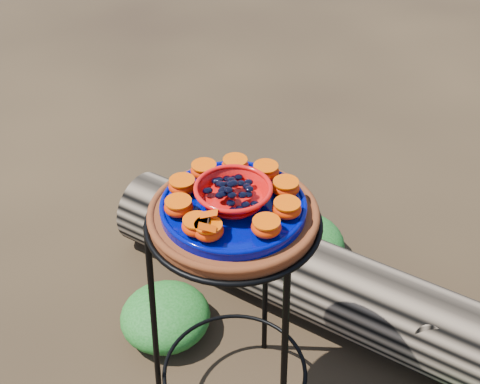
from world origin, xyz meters
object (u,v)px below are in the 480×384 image
at_px(plant_stand, 234,324).
at_px(cobalt_plate, 233,207).
at_px(red_bowl, 233,195).
at_px(driftwood_log, 307,277).
at_px(terracotta_saucer, 233,216).

height_order(plant_stand, cobalt_plate, cobalt_plate).
xyz_separation_m(plant_stand, cobalt_plate, (0.00, 0.00, 0.39)).
bearing_deg(cobalt_plate, red_bowl, 0.00).
distance_m(plant_stand, red_bowl, 0.42).
distance_m(red_bowl, driftwood_log, 0.78).
relative_size(cobalt_plate, driftwood_log, 0.23).
relative_size(plant_stand, cobalt_plate, 2.16).
bearing_deg(plant_stand, red_bowl, 0.00).
bearing_deg(red_bowl, driftwood_log, 82.92).
relative_size(plant_stand, red_bowl, 4.32).
distance_m(cobalt_plate, driftwood_log, 0.76).
height_order(plant_stand, red_bowl, red_bowl).
distance_m(plant_stand, terracotta_saucer, 0.37).
distance_m(terracotta_saucer, driftwood_log, 0.73).
xyz_separation_m(cobalt_plate, driftwood_log, (0.06, 0.45, -0.61)).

